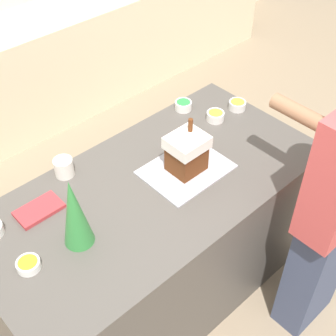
% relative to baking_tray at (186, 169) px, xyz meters
% --- Properties ---
extents(ground_plane, '(12.00, 12.00, 0.00)m').
position_rel_baking_tray_xyz_m(ground_plane, '(-0.21, 0.03, -0.89)').
color(ground_plane, gray).
extents(kitchen_island, '(1.83, 0.91, 0.89)m').
position_rel_baking_tray_xyz_m(kitchen_island, '(-0.21, 0.03, -0.45)').
color(kitchen_island, '#514C47').
rests_on(kitchen_island, ground_plane).
extents(baking_tray, '(0.44, 0.34, 0.01)m').
position_rel_baking_tray_xyz_m(baking_tray, '(0.00, 0.00, 0.00)').
color(baking_tray, '#B2B2BC').
rests_on(baking_tray, kitchen_island).
extents(gingerbread_house, '(0.19, 0.17, 0.28)m').
position_rel_baking_tray_xyz_m(gingerbread_house, '(0.00, 0.00, 0.12)').
color(gingerbread_house, '#5B2D14').
rests_on(gingerbread_house, baking_tray).
extents(decorative_tree, '(0.14, 0.14, 0.37)m').
position_rel_baking_tray_xyz_m(decorative_tree, '(-0.68, -0.01, 0.18)').
color(decorative_tree, '#33843D').
rests_on(decorative_tree, kitchen_island).
extents(candy_bowl_center_rear, '(0.10, 0.10, 0.05)m').
position_rel_baking_tray_xyz_m(candy_bowl_center_rear, '(0.61, 0.18, 0.02)').
color(candy_bowl_center_rear, silver).
rests_on(candy_bowl_center_rear, kitchen_island).
extents(candy_bowl_near_tray_left, '(0.10, 0.10, 0.05)m').
position_rel_baking_tray_xyz_m(candy_bowl_near_tray_left, '(0.43, 0.19, 0.03)').
color(candy_bowl_near_tray_left, white).
rests_on(candy_bowl_near_tray_left, kitchen_island).
extents(candy_bowl_near_tray_right, '(0.10, 0.10, 0.05)m').
position_rel_baking_tray_xyz_m(candy_bowl_near_tray_right, '(0.37, 0.40, 0.02)').
color(candy_bowl_near_tray_right, white).
rests_on(candy_bowl_near_tray_right, kitchen_island).
extents(candy_bowl_beside_tree, '(0.10, 0.10, 0.04)m').
position_rel_baking_tray_xyz_m(candy_bowl_beside_tree, '(-0.92, 0.02, 0.02)').
color(candy_bowl_beside_tree, white).
rests_on(candy_bowl_beside_tree, kitchen_island).
extents(cookbook, '(0.22, 0.13, 0.02)m').
position_rel_baking_tray_xyz_m(cookbook, '(-0.72, 0.27, 0.01)').
color(cookbook, '#B23338').
rests_on(cookbook, kitchen_island).
extents(mug, '(0.10, 0.10, 0.10)m').
position_rel_baking_tray_xyz_m(mug, '(-0.48, 0.40, 0.05)').
color(mug, white).
rests_on(mug, kitchen_island).
extents(person, '(0.45, 0.56, 1.71)m').
position_rel_baking_tray_xyz_m(person, '(0.32, -0.69, -0.01)').
color(person, '#424C6B').
rests_on(person, ground_plane).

